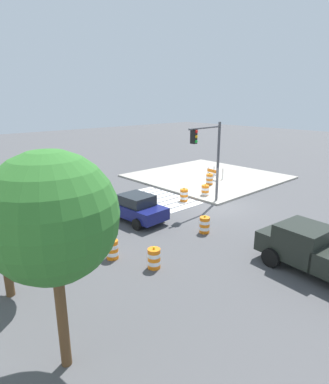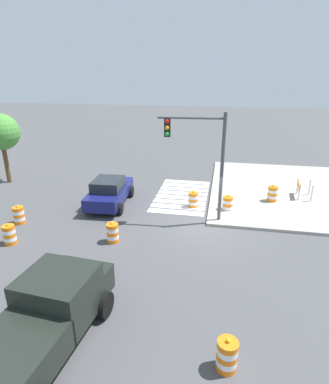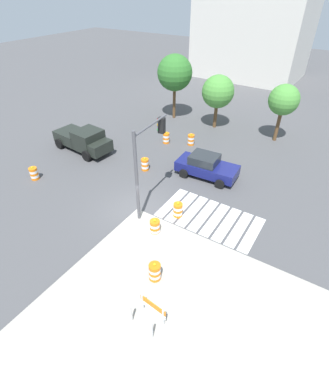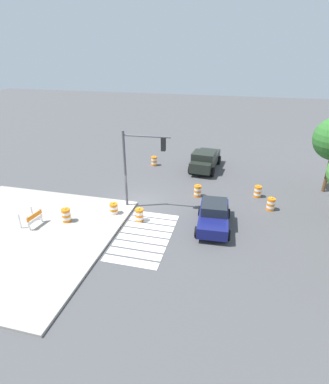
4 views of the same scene
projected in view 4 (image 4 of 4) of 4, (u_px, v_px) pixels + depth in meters
ground_plane at (138, 204)px, 22.61m from camera, size 120.00×120.00×0.00m
sidewalk_corner at (14, 235)px, 18.65m from camera, size 12.00×12.00×0.15m
crosswalk_stripes at (144, 236)px, 18.71m from camera, size 5.85×3.20×0.02m
sports_car at (214, 215)px, 19.42m from camera, size 4.40×2.33×1.63m
pickup_truck at (205, 160)px, 28.55m from camera, size 5.30×2.70×1.92m
traffic_barrel_near_corner at (139, 215)px, 20.18m from camera, size 0.56×0.56×1.02m
traffic_barrel_crosswalk_end at (258, 191)px, 23.49m from camera, size 0.56×0.56×1.02m
traffic_barrel_median_near at (271, 204)px, 21.59m from camera, size 0.56×0.56×1.02m
traffic_barrel_median_far at (198, 191)px, 23.59m from camera, size 0.56×0.56×1.02m
traffic_barrel_far_curb at (114, 209)px, 20.88m from camera, size 0.56×0.56×1.02m
traffic_barrel_lane_center at (154, 161)px, 29.86m from camera, size 0.56×0.56×1.02m
traffic_barrel_on_sidewalk at (66, 215)px, 19.85m from camera, size 0.56×0.56×1.02m
construction_barricade at (33, 218)px, 19.32m from camera, size 1.31×0.90×1.00m
traffic_light_pole at (140, 157)px, 20.36m from camera, size 0.54×3.29×5.50m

